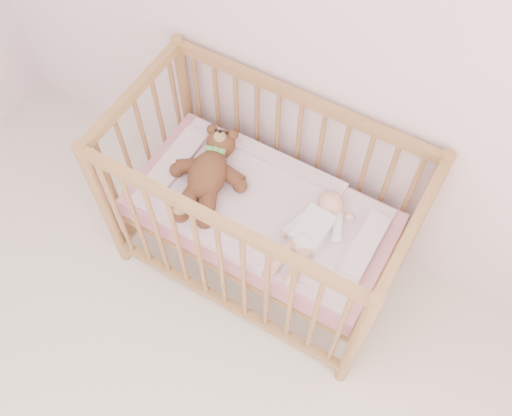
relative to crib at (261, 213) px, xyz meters
The scene contains 6 objects.
wall_back 0.94m from the crib, 75.89° to the left, with size 4.00×0.02×2.70m, color white.
crib is the anchor object (origin of this frame).
mattress 0.01m from the crib, ahead, with size 1.22×0.62×0.13m, color pink.
blanket 0.06m from the crib, ahead, with size 1.10×0.58×0.06m, color #DE99B7, non-canonical shape.
baby 0.30m from the crib, ahead, with size 0.25×0.52×0.13m, color white, non-canonical shape.
teddy_bear 0.31m from the crib, behind, with size 0.39×0.56×0.15m, color brown, non-canonical shape.
Camera 1 is at (0.56, 0.41, 2.81)m, focal length 40.00 mm.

